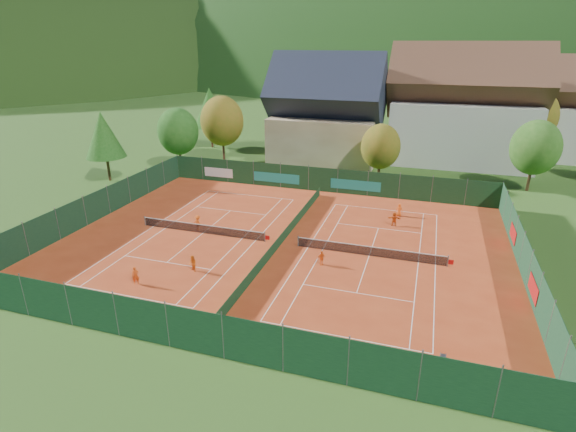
# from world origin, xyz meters

# --- Properties ---
(ground) EXTENTS (600.00, 600.00, 0.00)m
(ground) POSITION_xyz_m (0.00, 0.00, -0.02)
(ground) COLOR #294F18
(ground) RESTS_ON ground
(clay_pad) EXTENTS (40.00, 32.00, 0.01)m
(clay_pad) POSITION_xyz_m (0.00, 0.00, 0.01)
(clay_pad) COLOR #A83818
(clay_pad) RESTS_ON ground
(court_markings_left) EXTENTS (11.03, 23.83, 0.00)m
(court_markings_left) POSITION_xyz_m (-8.00, 0.00, 0.01)
(court_markings_left) COLOR white
(court_markings_left) RESTS_ON ground
(court_markings_right) EXTENTS (11.03, 23.83, 0.00)m
(court_markings_right) POSITION_xyz_m (8.00, 0.00, 0.01)
(court_markings_right) COLOR white
(court_markings_right) RESTS_ON ground
(tennis_net_left) EXTENTS (13.30, 0.10, 1.02)m
(tennis_net_left) POSITION_xyz_m (-7.85, 0.00, 0.51)
(tennis_net_left) COLOR #59595B
(tennis_net_left) RESTS_ON ground
(tennis_net_right) EXTENTS (13.30, 0.10, 1.02)m
(tennis_net_right) POSITION_xyz_m (8.15, 0.00, 0.51)
(tennis_net_right) COLOR #59595B
(tennis_net_right) RESTS_ON ground
(court_divider) EXTENTS (0.03, 28.80, 1.00)m
(court_divider) POSITION_xyz_m (0.00, 0.00, 0.50)
(court_divider) COLOR #13351B
(court_divider) RESTS_ON ground
(fence_north) EXTENTS (40.00, 0.10, 3.00)m
(fence_north) POSITION_xyz_m (-0.46, 15.99, 1.47)
(fence_north) COLOR #14381D
(fence_north) RESTS_ON ground
(fence_south) EXTENTS (40.00, 0.04, 3.00)m
(fence_south) POSITION_xyz_m (0.00, -16.00, 1.50)
(fence_south) COLOR #153B22
(fence_south) RESTS_ON ground
(fence_west) EXTENTS (0.04, 32.00, 3.00)m
(fence_west) POSITION_xyz_m (-20.00, 0.00, 1.50)
(fence_west) COLOR #12331E
(fence_west) RESTS_ON ground
(fence_east) EXTENTS (0.09, 32.00, 3.00)m
(fence_east) POSITION_xyz_m (20.00, 0.05, 1.48)
(fence_east) COLOR #153A22
(fence_east) RESTS_ON ground
(chalet) EXTENTS (16.20, 12.00, 16.00)m
(chalet) POSITION_xyz_m (-3.00, 30.00, 6.62)
(chalet) COLOR beige
(chalet) RESTS_ON ground
(hotel_block_a) EXTENTS (21.60, 11.00, 17.25)m
(hotel_block_a) POSITION_xyz_m (16.00, 36.00, 7.38)
(hotel_block_a) COLOR silver
(hotel_block_a) RESTS_ON ground
(hotel_block_b) EXTENTS (17.28, 10.00, 15.50)m
(hotel_block_b) POSITION_xyz_m (30.00, 44.00, 6.62)
(hotel_block_b) COLOR silver
(hotel_block_b) RESTS_ON ground
(tree_west_front) EXTENTS (5.72, 5.72, 8.69)m
(tree_west_front) POSITION_xyz_m (-22.00, 20.00, 5.39)
(tree_west_front) COLOR #462F19
(tree_west_front) RESTS_ON ground
(tree_west_mid) EXTENTS (6.44, 6.44, 9.78)m
(tree_west_mid) POSITION_xyz_m (-18.00, 26.00, 6.07)
(tree_west_mid) COLOR #4A2A1A
(tree_west_mid) RESTS_ON ground
(tree_west_back) EXTENTS (5.60, 5.60, 10.00)m
(tree_west_back) POSITION_xyz_m (-24.00, 34.00, 6.74)
(tree_west_back) COLOR #492A1A
(tree_west_back) RESTS_ON ground
(tree_center) EXTENTS (5.01, 5.01, 7.60)m
(tree_center) POSITION_xyz_m (6.00, 22.00, 4.72)
(tree_center) COLOR #473119
(tree_center) RESTS_ON ground
(tree_east_front) EXTENTS (5.72, 5.72, 8.69)m
(tree_east_front) POSITION_xyz_m (24.00, 24.00, 5.39)
(tree_east_front) COLOR #4B331B
(tree_east_front) RESTS_ON ground
(tree_west_side) EXTENTS (5.04, 5.04, 9.00)m
(tree_west_side) POSITION_xyz_m (-28.00, 12.00, 6.06)
(tree_west_side) COLOR #442F18
(tree_west_side) RESTS_ON ground
(tree_east_back) EXTENTS (7.15, 7.15, 10.86)m
(tree_east_back) POSITION_xyz_m (26.00, 40.00, 6.74)
(tree_east_back) COLOR #473019
(tree_east_back) RESTS_ON ground
(mountain_backdrop) EXTENTS (820.00, 530.00, 242.00)m
(mountain_backdrop) POSITION_xyz_m (28.54, 233.48, -39.64)
(mountain_backdrop) COLOR black
(mountain_backdrop) RESTS_ON ground
(ball_hopper) EXTENTS (0.34, 0.34, 0.80)m
(ball_hopper) POSITION_xyz_m (13.99, -12.78, 0.56)
(ball_hopper) COLOR slate
(ball_hopper) RESTS_ON ground
(loose_ball_0) EXTENTS (0.07, 0.07, 0.07)m
(loose_ball_0) POSITION_xyz_m (-9.63, -8.68, 0.03)
(loose_ball_0) COLOR #CCD833
(loose_ball_0) RESTS_ON ground
(loose_ball_1) EXTENTS (0.07, 0.07, 0.07)m
(loose_ball_1) POSITION_xyz_m (4.69, -12.16, 0.03)
(loose_ball_1) COLOR #CCD833
(loose_ball_1) RESTS_ON ground
(loose_ball_2) EXTENTS (0.07, 0.07, 0.07)m
(loose_ball_2) POSITION_xyz_m (2.98, 4.61, 0.03)
(loose_ball_2) COLOR #CCD833
(loose_ball_2) RESTS_ON ground
(player_left_near) EXTENTS (0.64, 0.60, 1.46)m
(player_left_near) POSITION_xyz_m (-8.26, -10.21, 0.73)
(player_left_near) COLOR #CF4612
(player_left_near) RESTS_ON ground
(player_left_mid) EXTENTS (0.85, 0.79, 1.39)m
(player_left_mid) POSITION_xyz_m (-5.12, -7.10, 0.69)
(player_left_mid) COLOR orange
(player_left_mid) RESTS_ON ground
(player_left_far) EXTENTS (1.10, 0.79, 1.54)m
(player_left_far) POSITION_xyz_m (-8.78, 0.59, 0.77)
(player_left_far) COLOR #F55815
(player_left_far) RESTS_ON ground
(player_right_near) EXTENTS (0.75, 0.74, 1.27)m
(player_right_near) POSITION_xyz_m (4.44, -2.85, 0.63)
(player_right_near) COLOR #EC5C15
(player_right_near) RESTS_ON ground
(player_right_far_a) EXTENTS (0.69, 0.46, 1.40)m
(player_right_far_a) POSITION_xyz_m (9.63, 10.40, 0.70)
(player_right_far_a) COLOR #E55314
(player_right_far_a) RESTS_ON ground
(player_right_far_b) EXTENTS (1.36, 0.54, 1.43)m
(player_right_far_b) POSITION_xyz_m (9.37, 7.57, 0.72)
(player_right_far_b) COLOR #D34E12
(player_right_far_b) RESTS_ON ground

